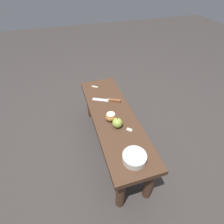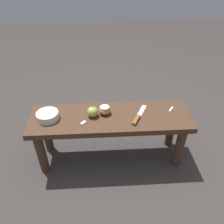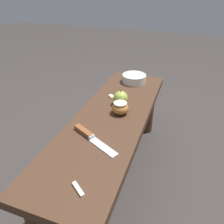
{
  "view_description": "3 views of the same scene",
  "coord_description": "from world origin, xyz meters",
  "px_view_note": "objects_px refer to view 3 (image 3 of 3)",
  "views": [
    {
      "loc": [
        0.95,
        -0.3,
        1.32
      ],
      "look_at": [
        -0.01,
        -0.01,
        0.43
      ],
      "focal_mm": 28.0,
      "sensor_mm": 36.0,
      "label": 1
    },
    {
      "loc": [
        0.06,
        1.16,
        1.31
      ],
      "look_at": [
        -0.01,
        -0.01,
        0.43
      ],
      "focal_mm": 35.0,
      "sensor_mm": 36.0,
      "label": 2
    },
    {
      "loc": [
        -0.81,
        -0.3,
        0.95
      ],
      "look_at": [
        -0.01,
        -0.01,
        0.43
      ],
      "focal_mm": 35.0,
      "sensor_mm": 36.0,
      "label": 3
    }
  ],
  "objects_px": {
    "wooden_bench": "(111,129)",
    "knife": "(89,135)",
    "apple_whole": "(121,98)",
    "apple_cut": "(120,108)",
    "bowl": "(134,78)"
  },
  "relations": [
    {
      "from": "wooden_bench",
      "to": "knife",
      "type": "relative_size",
      "value": 4.77
    },
    {
      "from": "wooden_bench",
      "to": "apple_whole",
      "type": "height_order",
      "value": "apple_whole"
    },
    {
      "from": "knife",
      "to": "wooden_bench",
      "type": "bearing_deg",
      "value": 107.31
    },
    {
      "from": "wooden_bench",
      "to": "apple_whole",
      "type": "xyz_separation_m",
      "value": [
        0.12,
        -0.01,
        0.11
      ]
    },
    {
      "from": "wooden_bench",
      "to": "apple_cut",
      "type": "relative_size",
      "value": 13.42
    },
    {
      "from": "wooden_bench",
      "to": "apple_whole",
      "type": "relative_size",
      "value": 13.13
    },
    {
      "from": "apple_cut",
      "to": "bowl",
      "type": "xyz_separation_m",
      "value": [
        0.38,
        0.03,
        -0.01
      ]
    },
    {
      "from": "apple_cut",
      "to": "apple_whole",
      "type": "bearing_deg",
      "value": 16.33
    },
    {
      "from": "wooden_bench",
      "to": "bowl",
      "type": "distance_m",
      "value": 0.43
    },
    {
      "from": "apple_whole",
      "to": "knife",
      "type": "bearing_deg",
      "value": 172.46
    },
    {
      "from": "knife",
      "to": "apple_whole",
      "type": "distance_m",
      "value": 0.3
    },
    {
      "from": "apple_whole",
      "to": "apple_cut",
      "type": "distance_m",
      "value": 0.09
    },
    {
      "from": "apple_whole",
      "to": "apple_cut",
      "type": "height_order",
      "value": "apple_whole"
    },
    {
      "from": "apple_whole",
      "to": "apple_cut",
      "type": "relative_size",
      "value": 1.02
    },
    {
      "from": "wooden_bench",
      "to": "apple_whole",
      "type": "bearing_deg",
      "value": -3.86
    }
  ]
}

